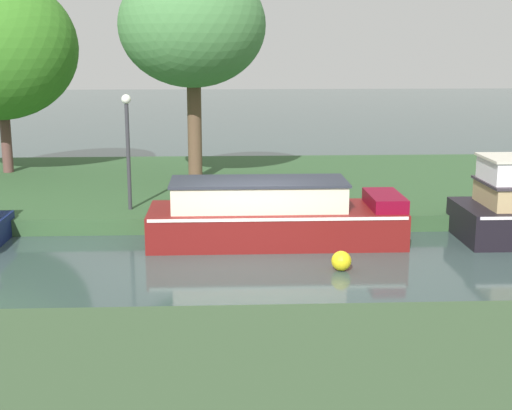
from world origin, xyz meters
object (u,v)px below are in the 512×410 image
maroon_barge (274,215)px  lamp_post (128,138)px  willow_tree_centre (192,26)px  channel_buoy (341,261)px

maroon_barge → lamp_post: (-3.55, 1.90, 1.59)m
willow_tree_centre → channel_buoy: size_ratio=15.77×
lamp_post → maroon_barge: bearing=-28.1°
willow_tree_centre → channel_buoy: (3.25, -7.70, -4.84)m
maroon_barge → willow_tree_centre: size_ratio=0.91×
lamp_post → channel_buoy: 6.63m
maroon_barge → willow_tree_centre: bearing=110.3°
lamp_post → channel_buoy: size_ratio=7.12×
willow_tree_centre → lamp_post: (-1.53, -3.59, -2.80)m
maroon_barge → channel_buoy: maroon_barge is taller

